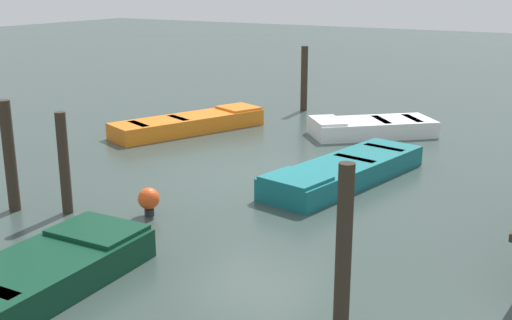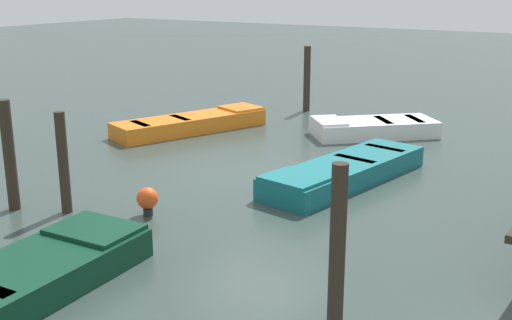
# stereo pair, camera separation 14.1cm
# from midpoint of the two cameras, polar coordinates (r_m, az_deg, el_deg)

# --- Properties ---
(ground_plane) EXTENTS (80.00, 80.00, 0.00)m
(ground_plane) POSITION_cam_midpoint_polar(r_m,az_deg,el_deg) (12.66, 0.32, -1.53)
(ground_plane) COLOR #33423D
(rowboat_orange) EXTENTS (4.18, 2.48, 0.46)m
(rowboat_orange) POSITION_cam_midpoint_polar(r_m,az_deg,el_deg) (16.55, -5.49, 3.31)
(rowboat_orange) COLOR orange
(rowboat_orange) RESTS_ON ground_plane
(rowboat_dark_green) EXTENTS (4.08, 1.44, 0.46)m
(rowboat_dark_green) POSITION_cam_midpoint_polar(r_m,az_deg,el_deg) (8.32, -20.93, -10.57)
(rowboat_dark_green) COLOR #0C3823
(rowboat_dark_green) RESTS_ON ground_plane
(rowboat_teal) EXTENTS (4.19, 1.87, 0.46)m
(rowboat_teal) POSITION_cam_midpoint_polar(r_m,az_deg,el_deg) (12.43, 8.21, -0.98)
(rowboat_teal) COLOR #14666B
(rowboat_teal) RESTS_ON ground_plane
(rowboat_white) EXTENTS (2.97, 3.10, 0.46)m
(rowboat_white) POSITION_cam_midpoint_polar(r_m,az_deg,el_deg) (16.25, 10.63, 2.88)
(rowboat_white) COLOR silver
(rowboat_white) RESTS_ON ground_plane
(mooring_piling_mid_right) EXTENTS (0.17, 0.17, 1.71)m
(mooring_piling_mid_right) POSITION_cam_midpoint_polar(r_m,az_deg,el_deg) (10.97, -16.42, -0.25)
(mooring_piling_mid_right) COLOR #33281E
(mooring_piling_mid_right) RESTS_ON ground_plane
(mooring_piling_near_right) EXTENTS (0.17, 0.17, 1.96)m
(mooring_piling_near_right) POSITION_cam_midpoint_polar(r_m,az_deg,el_deg) (6.90, 7.83, -8.15)
(mooring_piling_near_right) COLOR #33281E
(mooring_piling_near_right) RESTS_ON ground_plane
(mooring_piling_far_left) EXTENTS (0.20, 0.20, 1.88)m
(mooring_piling_far_left) POSITION_cam_midpoint_polar(r_m,az_deg,el_deg) (11.38, -20.76, 0.36)
(mooring_piling_far_left) COLOR #33281E
(mooring_piling_far_left) RESTS_ON ground_plane
(mooring_piling_mid_left) EXTENTS (0.20, 0.20, 1.90)m
(mooring_piling_mid_left) POSITION_cam_midpoint_polar(r_m,az_deg,el_deg) (19.07, 4.76, 7.22)
(mooring_piling_mid_left) COLOR #33281E
(mooring_piling_mid_left) RESTS_ON ground_plane
(marker_buoy) EXTENTS (0.36, 0.36, 0.48)m
(marker_buoy) POSITION_cam_midpoint_polar(r_m,az_deg,el_deg) (10.68, -9.26, -3.45)
(marker_buoy) COLOR #262626
(marker_buoy) RESTS_ON ground_plane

